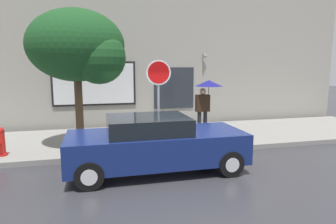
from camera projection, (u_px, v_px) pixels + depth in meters
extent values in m
plane|color=#333338|center=(159.00, 168.00, 7.68)|extent=(60.00, 60.00, 0.00)
cube|color=gray|center=(141.00, 139.00, 10.55)|extent=(20.00, 4.00, 0.15)
cube|color=#9E998E|center=(131.00, 46.00, 12.42)|extent=(20.00, 0.40, 7.00)
cube|color=black|center=(94.00, 84.00, 12.06)|extent=(3.37, 0.06, 1.82)
cube|color=silver|center=(94.00, 84.00, 12.03)|extent=(3.21, 0.03, 1.66)
cube|color=#262B33|center=(174.00, 88.00, 12.92)|extent=(1.80, 0.04, 1.80)
cone|color=#99999E|center=(205.00, 56.00, 12.91)|extent=(0.22, 0.24, 0.24)
cube|color=navy|center=(157.00, 147.00, 7.43)|extent=(4.40, 1.77, 0.75)
cube|color=black|center=(148.00, 125.00, 7.29)|extent=(1.98, 1.56, 0.41)
cylinder|color=black|center=(206.00, 146.00, 8.66)|extent=(0.64, 0.22, 0.64)
cylinder|color=silver|center=(206.00, 146.00, 8.66)|extent=(0.35, 0.24, 0.35)
cylinder|color=black|center=(230.00, 164.00, 7.09)|extent=(0.64, 0.22, 0.64)
cylinder|color=silver|center=(230.00, 164.00, 7.09)|extent=(0.35, 0.24, 0.35)
cylinder|color=black|center=(90.00, 154.00, 7.87)|extent=(0.64, 0.22, 0.64)
cylinder|color=silver|center=(90.00, 154.00, 7.87)|extent=(0.35, 0.24, 0.35)
cylinder|color=black|center=(89.00, 176.00, 6.30)|extent=(0.64, 0.22, 0.64)
cylinder|color=silver|center=(89.00, 176.00, 6.30)|extent=(0.35, 0.24, 0.35)
cylinder|color=red|center=(1.00, 144.00, 8.24)|extent=(0.22, 0.22, 0.70)
sphere|color=#AD1814|center=(0.00, 131.00, 8.19)|extent=(0.23, 0.23, 0.23)
cylinder|color=#AD1814|center=(3.00, 141.00, 8.39)|extent=(0.09, 0.12, 0.09)
cylinder|color=red|center=(2.00, 155.00, 8.29)|extent=(0.30, 0.30, 0.06)
cylinder|color=black|center=(199.00, 123.00, 10.75)|extent=(0.14, 0.14, 0.87)
cylinder|color=black|center=(205.00, 123.00, 10.80)|extent=(0.14, 0.14, 0.87)
cube|color=black|center=(203.00, 103.00, 10.66)|extent=(0.51, 0.22, 0.61)
sphere|color=tan|center=(203.00, 91.00, 10.59)|extent=(0.23, 0.23, 0.23)
cylinder|color=#4C4C51|center=(209.00, 96.00, 10.68)|extent=(0.02, 0.02, 0.90)
cone|color=navy|center=(209.00, 83.00, 10.60)|extent=(0.99, 0.99, 0.22)
cylinder|color=#4C3823|center=(79.00, 110.00, 9.11)|extent=(0.24, 0.24, 2.33)
ellipsoid|color=#19471E|center=(76.00, 45.00, 8.81)|extent=(2.89, 2.45, 2.17)
sphere|color=#19471E|center=(99.00, 57.00, 8.67)|extent=(1.59, 1.59, 1.59)
cylinder|color=gray|center=(158.00, 105.00, 9.00)|extent=(0.07, 0.07, 2.66)
cylinder|color=white|center=(159.00, 72.00, 8.81)|extent=(0.76, 0.02, 0.76)
cylinder|color=red|center=(159.00, 73.00, 8.79)|extent=(0.66, 0.02, 0.66)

